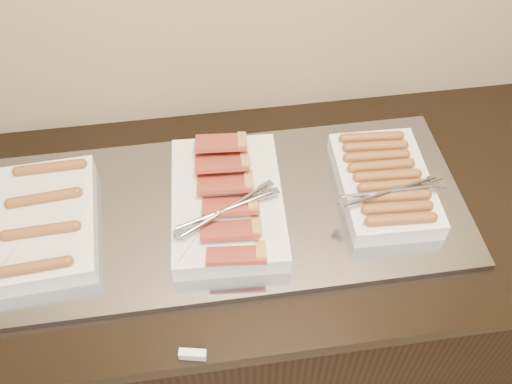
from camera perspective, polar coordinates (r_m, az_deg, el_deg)
counter at (r=1.79m, az=-2.88°, el=-11.00°), size 2.06×0.76×0.90m
warming_tray at (r=1.40m, az=-3.57°, el=-1.96°), size 1.20×0.50×0.02m
dish_left at (r=1.42m, az=-20.38°, el=-2.79°), size 0.25×0.36×0.07m
dish_center at (r=1.37m, az=-2.90°, el=-0.94°), size 0.28×0.42×0.09m
dish_right at (r=1.43m, az=12.75°, el=0.87°), size 0.27×0.33×0.08m
label_holder at (r=1.21m, az=-6.35°, el=-15.84°), size 0.06×0.03×0.02m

